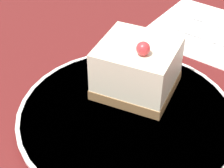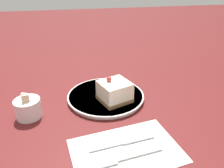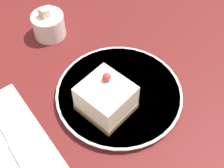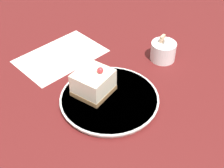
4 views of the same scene
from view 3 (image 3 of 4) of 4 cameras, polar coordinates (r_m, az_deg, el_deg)
The scene contains 6 objects.
ground_plane at distance 0.66m, azimuth 2.42°, elevation -0.62°, with size 4.00×4.00×0.00m, color #5B1919.
plate at distance 0.64m, azimuth 1.30°, elevation -1.81°, with size 0.26×0.26×0.01m.
cake_slice at distance 0.59m, azimuth -1.10°, elevation -2.65°, with size 0.11×0.12×0.08m.
napkin at distance 0.62m, azimuth -19.83°, elevation -11.40°, with size 0.20×0.28×0.00m.
knife at distance 0.61m, azimuth -17.30°, elevation -11.36°, with size 0.03×0.17×0.00m.
sugar_bowl at distance 0.76m, azimuth -11.51°, elevation 10.51°, with size 0.08×0.08×0.08m.
Camera 3 is at (-0.22, -0.34, 0.53)m, focal length 50.00 mm.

